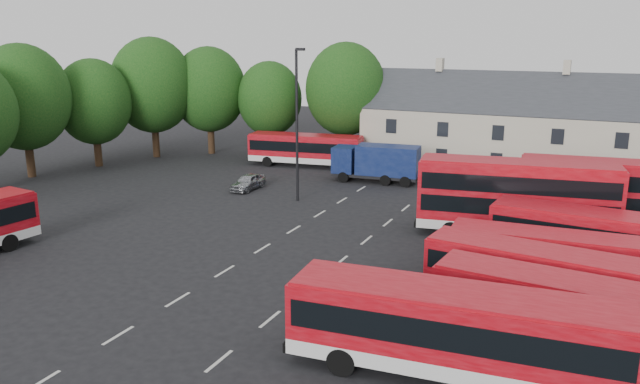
{
  "coord_description": "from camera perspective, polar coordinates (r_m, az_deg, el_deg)",
  "views": [
    {
      "loc": [
        17.6,
        -27.97,
        12.19
      ],
      "look_at": [
        1.04,
        7.78,
        2.2
      ],
      "focal_mm": 35.0,
      "sensor_mm": 36.0,
      "label": 1
    }
  ],
  "objects": [
    {
      "name": "ground",
      "position": [
        35.22,
        -6.92,
        -6.13
      ],
      "size": [
        140.0,
        140.0,
        0.0
      ],
      "primitive_type": "plane",
      "color": "black",
      "rests_on": "ground"
    },
    {
      "name": "lane_markings",
      "position": [
        35.7,
        -1.79,
        -5.73
      ],
      "size": [
        5.15,
        33.8,
        0.01
      ],
      "color": "beige",
      "rests_on": "ground"
    },
    {
      "name": "treeline",
      "position": [
        61.16,
        -14.26,
        8.63
      ],
      "size": [
        29.92,
        32.59,
        12.01
      ],
      "color": "black",
      "rests_on": "ground"
    },
    {
      "name": "terrace_houses",
      "position": [
        58.67,
        21.16,
        5.11
      ],
      "size": [
        35.7,
        7.13,
        10.06
      ],
      "color": "beige",
      "rests_on": "ground"
    },
    {
      "name": "bus_row_a",
      "position": [
        23.31,
        12.19,
        -11.92
      ],
      "size": [
        12.19,
        3.72,
        3.4
      ],
      "rotation": [
        0.0,
        0.0,
        0.08
      ],
      "color": "silver",
      "rests_on": "ground"
    },
    {
      "name": "bus_row_b",
      "position": [
        26.67,
        21.76,
        -9.82
      ],
      "size": [
        10.66,
        3.43,
        2.96
      ],
      "rotation": [
        0.0,
        0.0,
        -0.1
      ],
      "color": "silver",
      "rests_on": "ground"
    },
    {
      "name": "bus_row_c",
      "position": [
        29.86,
        19.59,
        -7.09
      ],
      "size": [
        10.54,
        3.59,
        2.92
      ],
      "rotation": [
        0.0,
        0.0,
        -0.12
      ],
      "color": "silver",
      "rests_on": "ground"
    },
    {
      "name": "bus_row_d",
      "position": [
        32.68,
        20.61,
        -5.45
      ],
      "size": [
        10.1,
        2.91,
        2.82
      ],
      "rotation": [
        0.0,
        0.0,
        0.06
      ],
      "color": "silver",
      "rests_on": "ground"
    },
    {
      "name": "bus_row_e",
      "position": [
        36.19,
        24.1,
        -3.61
      ],
      "size": [
        11.22,
        3.55,
        3.12
      ],
      "rotation": [
        0.0,
        0.0,
        -0.09
      ],
      "color": "silver",
      "rests_on": "ground"
    },
    {
      "name": "bus_dd_south",
      "position": [
        39.7,
        17.53,
        -0.22
      ],
      "size": [
        11.98,
        4.44,
        4.8
      ],
      "rotation": [
        0.0,
        0.0,
        0.15
      ],
      "color": "silver",
      "rests_on": "ground"
    },
    {
      "name": "bus_dd_north",
      "position": [
        43.06,
        25.21,
        -0.0
      ],
      "size": [
        11.42,
        3.98,
        4.59
      ],
      "rotation": [
        0.0,
        0.0,
        0.13
      ],
      "color": "silver",
      "rests_on": "ground"
    },
    {
      "name": "bus_north",
      "position": [
        58.97,
        -1.34,
        4.1
      ],
      "size": [
        10.99,
        4.0,
        3.04
      ],
      "rotation": [
        0.0,
        0.0,
        0.15
      ],
      "color": "silver",
      "rests_on": "ground"
    },
    {
      "name": "box_truck",
      "position": [
        52.79,
        5.24,
        2.8
      ],
      "size": [
        7.45,
        3.03,
        3.17
      ],
      "rotation": [
        0.0,
        0.0,
        0.11
      ],
      "color": "black",
      "rests_on": "ground"
    },
    {
      "name": "silver_car",
      "position": [
        50.59,
        -6.6,
        0.93
      ],
      "size": [
        1.56,
        3.78,
        1.28
      ],
      "primitive_type": "imported",
      "rotation": [
        0.0,
        0.0,
        -0.01
      ],
      "color": "#9A9CA1",
      "rests_on": "ground"
    },
    {
      "name": "lamppost",
      "position": [
        45.86,
        -2.1,
        6.47
      ],
      "size": [
        0.78,
        0.32,
        11.25
      ],
      "rotation": [
        0.0,
        0.0,
        -0.07
      ],
      "color": "black",
      "rests_on": "ground"
    }
  ]
}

